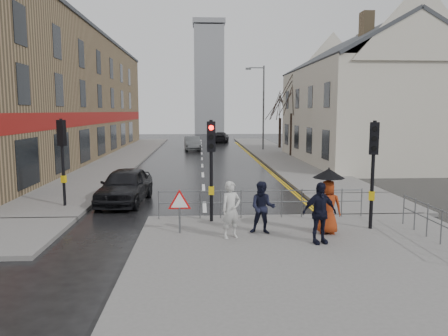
{
  "coord_description": "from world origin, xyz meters",
  "views": [
    {
      "loc": [
        -0.18,
        -14.17,
        3.82
      ],
      "look_at": [
        0.76,
        2.6,
        1.63
      ],
      "focal_mm": 35.0,
      "sensor_mm": 36.0,
      "label": 1
    }
  ],
  "objects": [
    {
      "name": "traffic_signal_near_left",
      "position": [
        0.2,
        0.2,
        2.46
      ],
      "size": [
        0.28,
        0.27,
        3.4
      ],
      "color": "black",
      "rests_on": "near_pavement"
    },
    {
      "name": "traffic_signal_far_left",
      "position": [
        -5.5,
        3.0,
        2.46
      ],
      "size": [
        0.34,
        0.33,
        3.4
      ],
      "color": "black",
      "rests_on": "left_pavement"
    },
    {
      "name": "building_right_cream",
      "position": [
        12.0,
        18.0,
        4.78
      ],
      "size": [
        9.0,
        16.4,
        10.1
      ],
      "color": "beige",
      "rests_on": "ground"
    },
    {
      "name": "church_tower",
      "position": [
        1.5,
        62.0,
        9.0
      ],
      "size": [
        5.0,
        5.0,
        18.0
      ],
      "primitive_type": "cube",
      "color": "gray",
      "rests_on": "ground"
    },
    {
      "name": "car_far",
      "position": [
        2.43,
        39.47,
        0.65
      ],
      "size": [
        2.33,
        4.63,
        1.29
      ],
      "primitive_type": "imported",
      "rotation": [
        0.0,
        0.0,
        3.02
      ],
      "color": "black",
      "rests_on": "ground"
    },
    {
      "name": "car_parked",
      "position": [
        -3.3,
        4.0,
        0.74
      ],
      "size": [
        2.12,
        4.46,
        1.47
      ],
      "primitive_type": "imported",
      "rotation": [
        0.0,
        0.0,
        -0.09
      ],
      "color": "black",
      "rests_on": "ground"
    },
    {
      "name": "street_lamp",
      "position": [
        5.82,
        28.0,
        4.71
      ],
      "size": [
        1.83,
        0.25,
        8.0
      ],
      "color": "#595B5E",
      "rests_on": "right_pavement"
    },
    {
      "name": "left_pavement",
      "position": [
        -6.5,
        23.0,
        0.07
      ],
      "size": [
        4.0,
        44.0,
        0.14
      ],
      "primitive_type": "cube",
      "color": "#605E5B",
      "rests_on": "ground"
    },
    {
      "name": "guard_railing_side",
      "position": [
        6.5,
        -2.75,
        0.84
      ],
      "size": [
        0.04,
        4.54,
        1.0
      ],
      "color": "#595B5E",
      "rests_on": "near_pavement"
    },
    {
      "name": "pavement_bridge_right",
      "position": [
        6.5,
        3.0,
        0.07
      ],
      "size": [
        4.0,
        4.2,
        0.14
      ],
      "primitive_type": "cube",
      "color": "#605E5B",
      "rests_on": "ground"
    },
    {
      "name": "pedestrian_d",
      "position": [
        3.15,
        -2.44,
        1.01
      ],
      "size": [
        1.08,
        0.63,
        1.74
      ],
      "primitive_type": "imported",
      "rotation": [
        0.0,
        0.0,
        0.21
      ],
      "color": "black",
      "rests_on": "near_pavement"
    },
    {
      "name": "ground",
      "position": [
        0.0,
        0.0,
        0.0
      ],
      "size": [
        120.0,
        120.0,
        0.0
      ],
      "primitive_type": "plane",
      "color": "black",
      "rests_on": "ground"
    },
    {
      "name": "pedestrian_a",
      "position": [
        0.72,
        -1.78,
        0.98
      ],
      "size": [
        0.72,
        0.61,
        1.67
      ],
      "primitive_type": "imported",
      "rotation": [
        0.0,
        0.0,
        0.42
      ],
      "color": "#BABAB6",
      "rests_on": "near_pavement"
    },
    {
      "name": "near_pavement",
      "position": [
        3.0,
        -3.5,
        0.07
      ],
      "size": [
        10.0,
        9.0,
        0.14
      ],
      "primitive_type": "cube",
      "color": "#605E5B",
      "rests_on": "ground"
    },
    {
      "name": "right_pavement",
      "position": [
        6.5,
        25.0,
        0.07
      ],
      "size": [
        4.0,
        40.0,
        0.14
      ],
      "primitive_type": "cube",
      "color": "#605E5B",
      "rests_on": "ground"
    },
    {
      "name": "traffic_signal_near_right",
      "position": [
        5.2,
        -1.0,
        2.46
      ],
      "size": [
        0.34,
        0.33,
        3.4
      ],
      "color": "black",
      "rests_on": "near_pavement"
    },
    {
      "name": "car_mid",
      "position": [
        -0.9,
        28.77,
        0.68
      ],
      "size": [
        1.77,
        4.25,
        1.37
      ],
      "primitive_type": "imported",
      "rotation": [
        0.0,
        0.0,
        0.08
      ],
      "color": "#4D5052",
      "rests_on": "ground"
    },
    {
      "name": "warning_sign",
      "position": [
        -0.8,
        -1.21,
        1.04
      ],
      "size": [
        0.8,
        0.07,
        1.35
      ],
      "color": "#595B5E",
      "rests_on": "near_pavement"
    },
    {
      "name": "tree_near",
      "position": [
        7.5,
        22.0,
        5.14
      ],
      "size": [
        2.4,
        2.4,
        6.58
      ],
      "color": "black",
      "rests_on": "right_pavement"
    },
    {
      "name": "guard_railing_front",
      "position": [
        1.95,
        0.6,
        0.86
      ],
      "size": [
        7.14,
        0.04,
        1.0
      ],
      "color": "#595B5E",
      "rests_on": "near_pavement"
    },
    {
      "name": "tree_far",
      "position": [
        8.0,
        30.0,
        4.42
      ],
      "size": [
        2.4,
        2.4,
        5.64
      ],
      "color": "black",
      "rests_on": "right_pavement"
    },
    {
      "name": "pedestrian_b",
      "position": [
        1.7,
        -1.37,
        0.93
      ],
      "size": [
        0.88,
        0.76,
        1.59
      ],
      "primitive_type": "imported",
      "rotation": [
        0.0,
        0.0,
        -0.22
      ],
      "color": "black",
      "rests_on": "near_pavement"
    },
    {
      "name": "building_left_terrace",
      "position": [
        -12.0,
        22.0,
        5.0
      ],
      "size": [
        8.0,
        42.0,
        10.0
      ],
      "primitive_type": "cube",
      "color": "olive",
      "rests_on": "ground"
    },
    {
      "name": "pedestrian_with_umbrella",
      "position": [
        3.66,
        -1.49,
        1.24
      ],
      "size": [
        0.96,
        0.96,
        1.99
      ],
      "color": "maroon",
      "rests_on": "near_pavement"
    }
  ]
}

